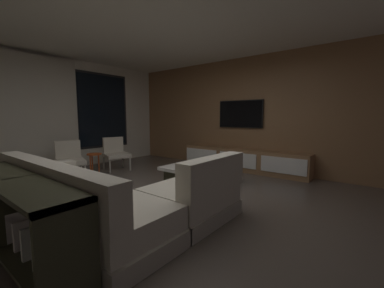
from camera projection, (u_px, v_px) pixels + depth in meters
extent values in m
plane|color=#564C44|center=(162.00, 203.00, 3.57)|extent=(9.20, 9.20, 0.00)
cube|color=silver|center=(52.00, 114.00, 5.67)|extent=(6.60, 0.12, 2.70)
cube|color=black|center=(103.00, 111.00, 6.64)|extent=(1.52, 0.02, 2.02)
cube|color=black|center=(103.00, 111.00, 6.63)|extent=(1.40, 0.03, 1.90)
cube|color=beige|center=(28.00, 116.00, 5.14)|extent=(2.10, 0.12, 2.60)
cube|color=#8E6642|center=(252.00, 114.00, 5.81)|extent=(0.12, 7.80, 2.70)
plane|color=silver|center=(159.00, 12.00, 3.27)|extent=(8.20, 8.20, 0.00)
cube|color=#B1A997|center=(84.00, 220.00, 2.79)|extent=(0.90, 2.50, 0.18)
cube|color=beige|center=(83.00, 202.00, 2.77)|extent=(0.86, 2.42, 0.24)
cube|color=beige|center=(48.00, 182.00, 2.46)|extent=(0.20, 2.50, 0.40)
cube|color=beige|center=(42.00, 171.00, 3.45)|extent=(0.90, 0.20, 0.18)
cube|color=#B1A997|center=(190.00, 211.00, 3.07)|extent=(1.10, 0.90, 0.18)
cube|color=beige|center=(190.00, 195.00, 3.04)|extent=(1.07, 0.86, 0.24)
cube|color=beige|center=(213.00, 174.00, 2.79)|extent=(1.10, 0.20, 0.40)
cube|color=beige|center=(40.00, 175.00, 2.90)|extent=(0.10, 0.36, 0.36)
cube|color=#B2A893|center=(74.00, 188.00, 2.38)|extent=(0.10, 0.36, 0.36)
cube|color=#353423|center=(201.00, 177.00, 4.56)|extent=(1.00, 1.00, 0.30)
cube|color=white|center=(201.00, 167.00, 4.54)|extent=(1.16, 1.16, 0.06)
cube|color=teal|center=(200.00, 166.00, 4.47)|extent=(0.26, 0.17, 0.03)
cube|color=#7190CB|center=(200.00, 164.00, 4.48)|extent=(0.29, 0.14, 0.02)
cube|color=#7976B6|center=(201.00, 163.00, 4.47)|extent=(0.26, 0.19, 0.03)
cylinder|color=#B2ADA0|center=(130.00, 163.00, 5.76)|extent=(0.04, 0.04, 0.36)
cylinder|color=#B2ADA0|center=(110.00, 165.00, 5.49)|extent=(0.04, 0.04, 0.36)
cylinder|color=#B2ADA0|center=(123.00, 160.00, 6.17)|extent=(0.04, 0.04, 0.36)
cylinder|color=#B2ADA0|center=(104.00, 162.00, 5.89)|extent=(0.04, 0.04, 0.36)
cube|color=beige|center=(117.00, 155.00, 5.81)|extent=(0.68, 0.69, 0.08)
cube|color=beige|center=(113.00, 145.00, 5.98)|extent=(0.49, 0.21, 0.38)
cylinder|color=#B2ADA0|center=(85.00, 171.00, 4.90)|extent=(0.04, 0.04, 0.36)
cylinder|color=#B2ADA0|center=(59.00, 174.00, 4.64)|extent=(0.04, 0.04, 0.36)
cylinder|color=#B2ADA0|center=(81.00, 167.00, 5.31)|extent=(0.04, 0.04, 0.36)
cylinder|color=#B2ADA0|center=(56.00, 170.00, 5.05)|extent=(0.04, 0.04, 0.36)
cube|color=beige|center=(70.00, 162.00, 4.96)|extent=(0.69, 0.70, 0.08)
cube|color=beige|center=(68.00, 149.00, 5.13)|extent=(0.49, 0.23, 0.38)
cylinder|color=#BF4C1E|center=(90.00, 164.00, 5.35)|extent=(0.03, 0.03, 0.46)
cylinder|color=#BF4C1E|center=(99.00, 163.00, 5.51)|extent=(0.03, 0.03, 0.46)
cylinder|color=#BF4C1E|center=(92.00, 163.00, 5.49)|extent=(0.03, 0.03, 0.46)
cylinder|color=#BF4C1E|center=(94.00, 154.00, 5.40)|extent=(0.32, 0.32, 0.02)
cube|color=#8E6642|center=(242.00, 160.00, 5.77)|extent=(0.44, 3.10, 0.52)
cube|color=white|center=(283.00, 165.00, 4.95)|extent=(0.02, 0.93, 0.33)
cube|color=white|center=(237.00, 160.00, 5.59)|extent=(0.02, 0.93, 0.33)
cube|color=white|center=(201.00, 155.00, 6.23)|extent=(0.02, 0.93, 0.33)
cube|color=#39281A|center=(276.00, 170.00, 5.23)|extent=(0.33, 0.68, 0.19)
cube|color=#C243B7|center=(289.00, 173.00, 5.07)|extent=(0.03, 0.04, 0.17)
cube|color=#A84941|center=(280.00, 171.00, 5.18)|extent=(0.03, 0.04, 0.18)
cube|color=#536352|center=(272.00, 171.00, 5.29)|extent=(0.03, 0.04, 0.16)
cube|color=#60C651|center=(265.00, 170.00, 5.39)|extent=(0.03, 0.04, 0.16)
cube|color=black|center=(240.00, 114.00, 5.88)|extent=(0.04, 1.15, 0.67)
cube|color=black|center=(240.00, 114.00, 5.88)|extent=(0.05, 1.11, 0.63)
cube|color=#353423|center=(13.00, 180.00, 2.14)|extent=(0.40, 2.10, 0.04)
cube|color=#353423|center=(18.00, 242.00, 2.20)|extent=(0.38, 2.04, 0.03)
cube|color=#353423|center=(70.00, 259.00, 1.55)|extent=(0.40, 0.04, 0.74)
cube|color=#353423|center=(16.00, 218.00, 2.18)|extent=(0.38, 0.03, 0.74)
cube|color=white|center=(57.00, 261.00, 1.67)|extent=(0.18, 0.04, 0.26)
cube|color=silver|center=(46.00, 251.00, 1.80)|extent=(0.18, 0.04, 0.25)
cube|color=silver|center=(34.00, 242.00, 1.93)|extent=(0.18, 0.04, 0.26)
cube|color=silver|center=(25.00, 234.00, 2.06)|extent=(0.18, 0.04, 0.25)
cube|color=white|center=(17.00, 226.00, 2.19)|extent=(0.18, 0.04, 0.27)
cube|color=silver|center=(10.00, 220.00, 2.32)|extent=(0.18, 0.04, 0.26)
cube|color=white|center=(2.00, 216.00, 2.44)|extent=(0.18, 0.04, 0.25)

